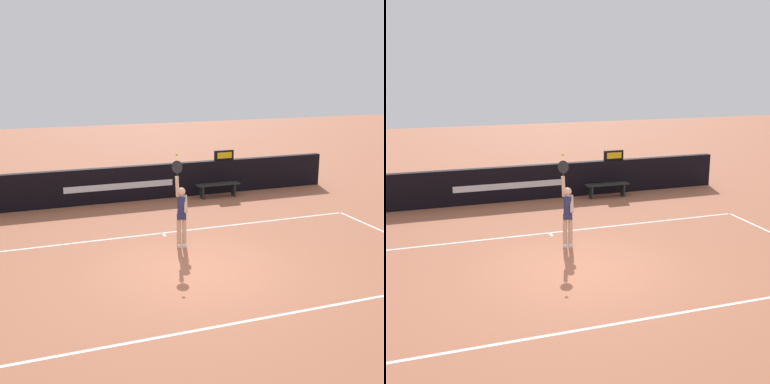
# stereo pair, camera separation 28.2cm
# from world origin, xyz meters

# --- Properties ---
(ground_plane) EXTENTS (60.00, 60.00, 0.00)m
(ground_plane) POSITION_xyz_m (0.00, 0.00, 0.00)
(ground_plane) COLOR #A55D40
(court_lines) EXTENTS (12.30, 5.57, 0.00)m
(court_lines) POSITION_xyz_m (0.00, 0.19, 0.00)
(court_lines) COLOR white
(court_lines) RESTS_ON ground
(back_wall) EXTENTS (15.36, 0.27, 1.25)m
(back_wall) POSITION_xyz_m (-0.00, 6.76, 0.63)
(back_wall) COLOR black
(back_wall) RESTS_ON ground
(speed_display) EXTENTS (0.75, 0.14, 0.37)m
(speed_display) POSITION_xyz_m (3.56, 6.75, 1.43)
(speed_display) COLOR black
(speed_display) RESTS_ON back_wall
(tennis_player) EXTENTS (0.44, 0.41, 2.34)m
(tennis_player) POSITION_xyz_m (0.18, 1.73, 0.96)
(tennis_player) COLOR tan
(tennis_player) RESTS_ON ground
(tennis_ball) EXTENTS (0.07, 0.07, 0.07)m
(tennis_ball) POSITION_xyz_m (0.05, 1.67, 2.50)
(tennis_ball) COLOR #CFE330
(courtside_bench_near) EXTENTS (1.64, 0.40, 0.51)m
(courtside_bench_near) POSITION_xyz_m (3.08, 6.15, 0.39)
(courtside_bench_near) COLOR black
(courtside_bench_near) RESTS_ON ground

